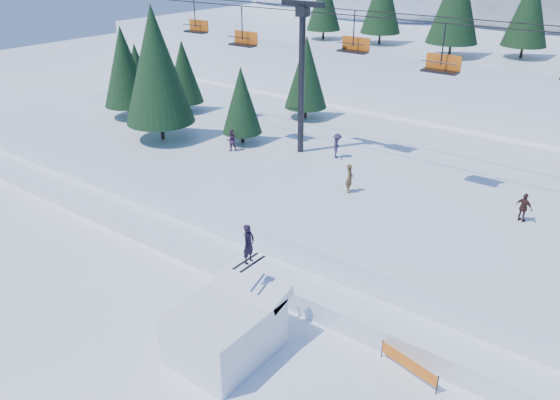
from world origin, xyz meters
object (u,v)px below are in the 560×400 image
Objects in this scene: jump_kicker at (227,327)px; banner_near at (409,364)px; chairlift at (442,74)px; banner_far at (524,381)px.

jump_kicker reaches higher than banner_near.
banner_near is (5.19, -13.59, -8.78)m from chairlift.
jump_kicker is 7.73m from banner_near.
banner_far is at bearing -51.88° from chairlift.
chairlift is (1.71, 16.99, 8.01)m from jump_kicker.
banner_near is 0.98× the size of banner_far.
jump_kicker is 0.12× the size of chairlift.
banner_far is at bearing 24.18° from banner_near.
jump_kicker is 18.86m from chairlift.
banner_near is at bearing 26.22° from jump_kicker.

